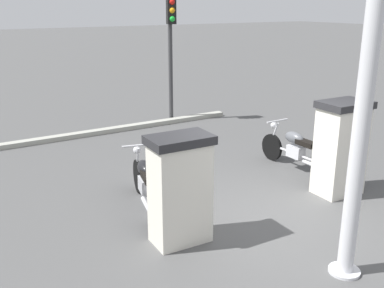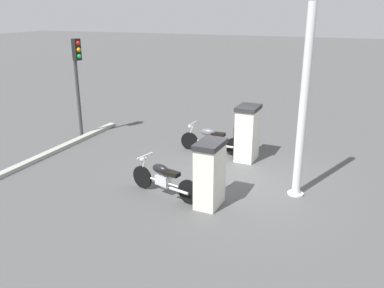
{
  "view_description": "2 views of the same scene",
  "coord_description": "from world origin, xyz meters",
  "px_view_note": "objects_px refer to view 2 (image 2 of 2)",
  "views": [
    {
      "loc": [
        -4.84,
        4.52,
        3.29
      ],
      "look_at": [
        1.76,
        0.46,
        0.84
      ],
      "focal_mm": 41.78,
      "sensor_mm": 36.0,
      "label": 1
    },
    {
      "loc": [
        -2.74,
        9.66,
        4.42
      ],
      "look_at": [
        1.25,
        0.08,
        0.9
      ],
      "focal_mm": 37.36,
      "sensor_mm": 36.0,
      "label": 2
    }
  ],
  "objects_px": {
    "canopy_support_pole": "(303,108)",
    "fuel_pump_far": "(210,174)",
    "motorcycle_far_pump": "(163,178)",
    "roadside_traffic_light": "(77,71)",
    "motorcycle_near_pump": "(210,139)",
    "fuel_pump_near": "(247,133)"
  },
  "relations": [
    {
      "from": "fuel_pump_near",
      "to": "canopy_support_pole",
      "type": "bearing_deg",
      "value": 133.48
    },
    {
      "from": "roadside_traffic_light",
      "to": "motorcycle_near_pump",
      "type": "bearing_deg",
      "value": -177.86
    },
    {
      "from": "fuel_pump_far",
      "to": "roadside_traffic_light",
      "type": "xyz_separation_m",
      "value": [
        6.13,
        -3.29,
        1.57
      ]
    },
    {
      "from": "roadside_traffic_light",
      "to": "canopy_support_pole",
      "type": "bearing_deg",
      "value": 166.48
    },
    {
      "from": "fuel_pump_near",
      "to": "motorcycle_near_pump",
      "type": "height_order",
      "value": "fuel_pump_near"
    },
    {
      "from": "canopy_support_pole",
      "to": "motorcycle_near_pump",
      "type": "bearing_deg",
      "value": -34.44
    },
    {
      "from": "motorcycle_near_pump",
      "to": "canopy_support_pole",
      "type": "xyz_separation_m",
      "value": [
        -3.05,
        2.09,
        1.77
      ]
    },
    {
      "from": "motorcycle_far_pump",
      "to": "canopy_support_pole",
      "type": "height_order",
      "value": "canopy_support_pole"
    },
    {
      "from": "fuel_pump_near",
      "to": "motorcycle_far_pump",
      "type": "distance_m",
      "value": 3.47
    },
    {
      "from": "canopy_support_pole",
      "to": "fuel_pump_far",
      "type": "bearing_deg",
      "value": 37.44
    },
    {
      "from": "fuel_pump_near",
      "to": "motorcycle_far_pump",
      "type": "bearing_deg",
      "value": 68.96
    },
    {
      "from": "roadside_traffic_light",
      "to": "canopy_support_pole",
      "type": "height_order",
      "value": "canopy_support_pole"
    },
    {
      "from": "motorcycle_far_pump",
      "to": "canopy_support_pole",
      "type": "xyz_separation_m",
      "value": [
        -3.04,
        -1.32,
        1.75
      ]
    },
    {
      "from": "motorcycle_far_pump",
      "to": "roadside_traffic_light",
      "type": "distance_m",
      "value": 6.16
    },
    {
      "from": "canopy_support_pole",
      "to": "roadside_traffic_light",
      "type": "bearing_deg",
      "value": -13.52
    },
    {
      "from": "fuel_pump_near",
      "to": "motorcycle_far_pump",
      "type": "xyz_separation_m",
      "value": [
        1.24,
        3.22,
        -0.39
      ]
    },
    {
      "from": "fuel_pump_far",
      "to": "roadside_traffic_light",
      "type": "distance_m",
      "value": 7.13
    },
    {
      "from": "fuel_pump_far",
      "to": "motorcycle_far_pump",
      "type": "relative_size",
      "value": 0.77
    },
    {
      "from": "roadside_traffic_light",
      "to": "canopy_support_pole",
      "type": "relative_size",
      "value": 0.76
    },
    {
      "from": "fuel_pump_near",
      "to": "fuel_pump_far",
      "type": "xyz_separation_m",
      "value": [
        0.0,
        3.28,
        -0.05
      ]
    },
    {
      "from": "motorcycle_near_pump",
      "to": "fuel_pump_far",
      "type": "bearing_deg",
      "value": 109.74
    },
    {
      "from": "motorcycle_near_pump",
      "to": "motorcycle_far_pump",
      "type": "height_order",
      "value": "motorcycle_far_pump"
    }
  ]
}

